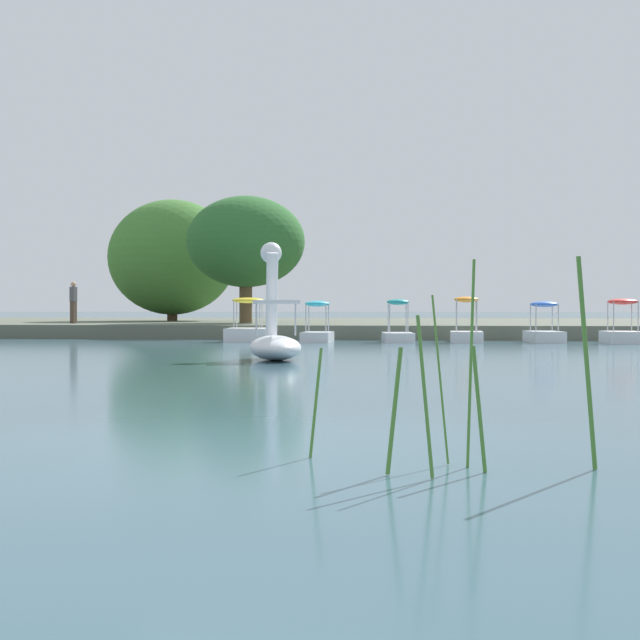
# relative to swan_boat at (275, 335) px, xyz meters

# --- Properties ---
(ground_plane) EXTENTS (610.46, 610.46, 0.00)m
(ground_plane) POSITION_rel_swan_boat_xyz_m (1.90, -13.04, -0.57)
(ground_plane) COLOR #385966
(shore_bank_far) EXTENTS (145.67, 26.97, 0.53)m
(shore_bank_far) POSITION_rel_swan_boat_xyz_m (1.90, 26.88, -0.31)
(shore_bank_far) COLOR #5B6051
(shore_bank_far) RESTS_ON ground_plane
(swan_boat) EXTENTS (1.74, 2.72, 2.72)m
(swan_boat) POSITION_rel_swan_boat_xyz_m (0.00, 0.00, 0.00)
(swan_boat) COLOR white
(swan_boat) RESTS_ON ground_plane
(pedal_boat_red) EXTENTS (1.25, 1.89, 1.49)m
(pedal_boat_red) POSITION_rel_swan_boat_xyz_m (9.94, 11.33, -0.14)
(pedal_boat_red) COLOR white
(pedal_boat_red) RESTS_ON ground_plane
(pedal_boat_blue) EXTENTS (1.27, 2.06, 1.41)m
(pedal_boat_blue) POSITION_rel_swan_boat_xyz_m (7.42, 11.73, -0.16)
(pedal_boat_blue) COLOR white
(pedal_boat_blue) RESTS_ON ground_plane
(pedal_boat_orange) EXTENTS (1.11, 1.82, 1.57)m
(pedal_boat_orange) POSITION_rel_swan_boat_xyz_m (4.79, 11.70, -0.14)
(pedal_boat_orange) COLOR white
(pedal_boat_orange) RESTS_ON ground_plane
(pedal_boat_teal) EXTENTS (1.22, 2.02, 1.48)m
(pedal_boat_teal) POSITION_rel_swan_boat_xyz_m (2.44, 11.60, -0.19)
(pedal_boat_teal) COLOR white
(pedal_boat_teal) RESTS_ON ground_plane
(pedal_boat_cyan) EXTENTS (1.02, 1.75, 1.42)m
(pedal_boat_cyan) POSITION_rel_swan_boat_xyz_m (-0.33, 11.25, -0.16)
(pedal_boat_cyan) COLOR white
(pedal_boat_cyan) RESTS_ON ground_plane
(pedal_boat_yellow) EXTENTS (1.61, 2.37, 1.54)m
(pedal_boat_yellow) POSITION_rel_swan_boat_xyz_m (-2.83, 11.58, -0.18)
(pedal_boat_yellow) COLOR white
(pedal_boat_yellow) RESTS_ON ground_plane
(tree_broadleaf_left) EXTENTS (6.33, 6.42, 5.51)m
(tree_broadleaf_left) POSITION_rel_swan_boat_xyz_m (-4.39, 19.19, 3.47)
(tree_broadleaf_left) COLOR brown
(tree_broadleaf_left) RESTS_ON shore_bank_far
(tree_willow_near_path) EXTENTS (7.62, 7.22, 6.12)m
(tree_willow_near_path) POSITION_rel_swan_boat_xyz_m (-9.34, 25.25, 3.17)
(tree_willow_near_path) COLOR #4C3823
(tree_willow_near_path) RESTS_ON shore_bank_far
(person_on_path) EXTENTS (0.28, 0.29, 1.76)m
(person_on_path) POSITION_rel_swan_boat_xyz_m (-11.28, 16.88, 0.87)
(person_on_path) COLOR #47382D
(person_on_path) RESTS_ON shore_bank_far
(reed_clump_foreground) EXTENTS (2.13, 0.90, 1.54)m
(reed_clump_foreground) POSITION_rel_swan_boat_xyz_m (3.73, -14.07, 0.04)
(reed_clump_foreground) COLOR #4C7F33
(reed_clump_foreground) RESTS_ON ground_plane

